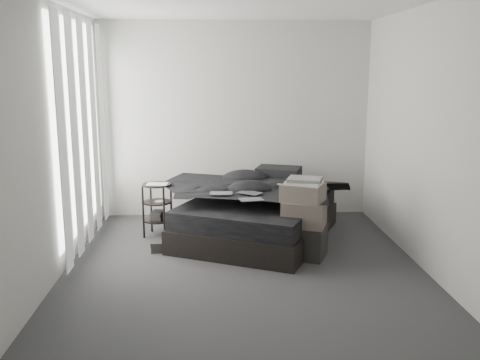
{
  "coord_description": "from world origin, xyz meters",
  "views": [
    {
      "loc": [
        -0.31,
        -5.08,
        1.98
      ],
      "look_at": [
        0.0,
        0.8,
        0.75
      ],
      "focal_mm": 40.0,
      "sensor_mm": 36.0,
      "label": 1
    }
  ],
  "objects_px": {
    "box_lower": "(303,241)",
    "bed": "(257,227)",
    "laptop": "(289,181)",
    "side_stand": "(157,210)"
  },
  "relations": [
    {
      "from": "side_stand",
      "to": "box_lower",
      "type": "distance_m",
      "value": 1.83
    },
    {
      "from": "side_stand",
      "to": "bed",
      "type": "bearing_deg",
      "value": -6.92
    },
    {
      "from": "box_lower",
      "to": "bed",
      "type": "bearing_deg",
      "value": 122.06
    },
    {
      "from": "laptop",
      "to": "box_lower",
      "type": "xyz_separation_m",
      "value": [
        0.08,
        -0.57,
        -0.54
      ]
    },
    {
      "from": "bed",
      "to": "box_lower",
      "type": "xyz_separation_m",
      "value": [
        0.43,
        -0.68,
        0.04
      ]
    },
    {
      "from": "laptop",
      "to": "side_stand",
      "type": "xyz_separation_m",
      "value": [
        -1.54,
        0.25,
        -0.4
      ]
    },
    {
      "from": "bed",
      "to": "side_stand",
      "type": "bearing_deg",
      "value": -161.95
    },
    {
      "from": "laptop",
      "to": "side_stand",
      "type": "relative_size",
      "value": 0.5
    },
    {
      "from": "side_stand",
      "to": "box_lower",
      "type": "relative_size",
      "value": 1.34
    },
    {
      "from": "laptop",
      "to": "side_stand",
      "type": "height_order",
      "value": "laptop"
    }
  ]
}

